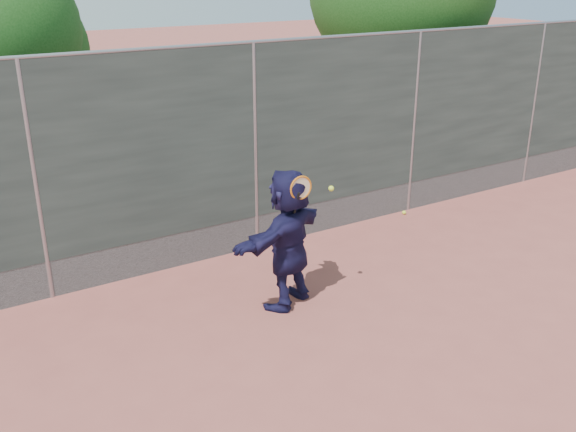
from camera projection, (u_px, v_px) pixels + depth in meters
ground at (415, 359)px, 6.91m from camera, size 80.00×80.00×0.00m
player at (288, 238)px, 7.75m from camera, size 1.69×1.13×1.75m
ball_ground at (404, 212)px, 10.92m from camera, size 0.07×0.07×0.07m
fence at (255, 145)px, 9.10m from camera, size 20.00×0.06×3.03m
swing_action at (304, 189)px, 7.40m from camera, size 0.63×0.13×0.51m
weed_clump at (277, 237)px, 9.68m from camera, size 0.68×0.07×0.30m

